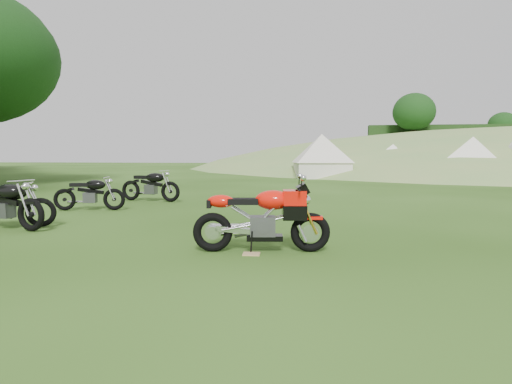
% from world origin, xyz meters
% --- Properties ---
extents(ground, '(120.00, 120.00, 0.00)m').
position_xyz_m(ground, '(0.00, 0.00, 0.00)').
color(ground, '#21410D').
rests_on(ground, ground).
extents(sport_motorcycle, '(1.90, 0.71, 1.11)m').
position_xyz_m(sport_motorcycle, '(0.12, 0.56, 0.56)').
color(sport_motorcycle, red).
rests_on(sport_motorcycle, ground).
extents(plywood_board, '(0.25, 0.20, 0.02)m').
position_xyz_m(plywood_board, '(0.01, 0.36, 0.01)').
color(plywood_board, tan).
rests_on(plywood_board, ground).
extents(vintage_moto_a, '(1.93, 0.82, 0.99)m').
position_xyz_m(vintage_moto_a, '(-4.83, 1.68, 0.49)').
color(vintage_moto_a, black).
rests_on(vintage_moto_a, ground).
extents(vintage_moto_b, '(1.72, 0.70, 0.88)m').
position_xyz_m(vintage_moto_b, '(-4.65, 4.38, 0.44)').
color(vintage_moto_b, black).
rests_on(vintage_moto_b, ground).
extents(vintage_moto_c, '(1.76, 1.01, 0.91)m').
position_xyz_m(vintage_moto_c, '(-4.88, 1.77, 0.46)').
color(vintage_moto_c, black).
rests_on(vintage_moto_c, ground).
extents(vintage_moto_d, '(1.91, 0.75, 0.98)m').
position_xyz_m(vintage_moto_d, '(-3.96, 6.55, 0.49)').
color(vintage_moto_d, black).
rests_on(vintage_moto_d, ground).
extents(tent_left, '(3.40, 3.40, 2.58)m').
position_xyz_m(tent_left, '(1.11, 19.82, 1.29)').
color(tent_left, silver).
rests_on(tent_left, ground).
extents(tent_mid, '(3.19, 3.19, 2.22)m').
position_xyz_m(tent_mid, '(5.51, 22.21, 1.11)').
color(tent_mid, white).
rests_on(tent_mid, ground).
extents(tent_right, '(3.62, 3.62, 2.43)m').
position_xyz_m(tent_right, '(9.06, 18.86, 1.22)').
color(tent_right, white).
rests_on(tent_right, ground).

